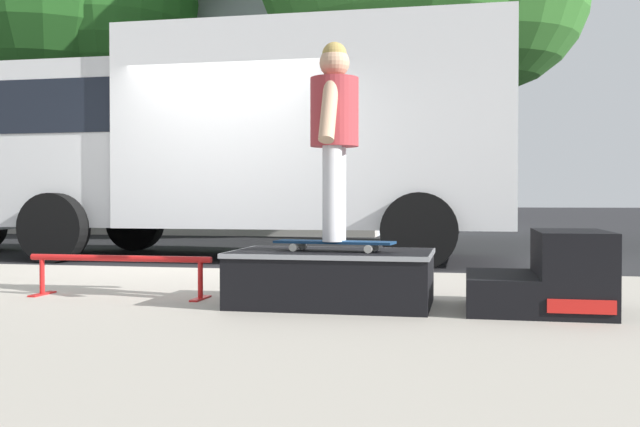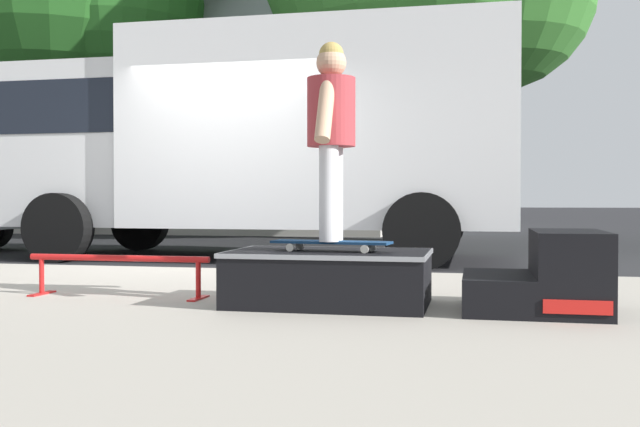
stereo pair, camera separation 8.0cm
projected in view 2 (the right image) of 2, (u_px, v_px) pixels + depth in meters
The scene contains 9 objects.
ground_plane at pixel (194, 274), 7.91m from camera, with size 140.00×140.00×0.00m, color black.
sidewalk_slab at pixel (27, 309), 4.97m from camera, with size 50.00×5.00×0.12m, color #A8A093.
skate_box at pixel (330, 276), 4.76m from camera, with size 1.30×0.81×0.36m.
kicker_ramp at pixel (546, 278), 4.47m from camera, with size 0.85×0.81×0.50m.
grind_rail at pixel (118, 266), 5.16m from camera, with size 1.38×0.28×0.30m.
skateboard at pixel (331, 243), 4.70m from camera, with size 0.80×0.28×0.07m.
skater_kid at pixel (331, 124), 4.68m from camera, with size 0.31×0.66×1.29m.
box_truck at pixel (256, 136), 10.02m from camera, with size 6.91×2.63×3.05m.
house_behind at pixel (241, 78), 20.43m from camera, with size 9.54×8.23×8.40m.
Camera 2 is at (3.01, -7.43, 0.81)m, focal length 40.66 mm.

